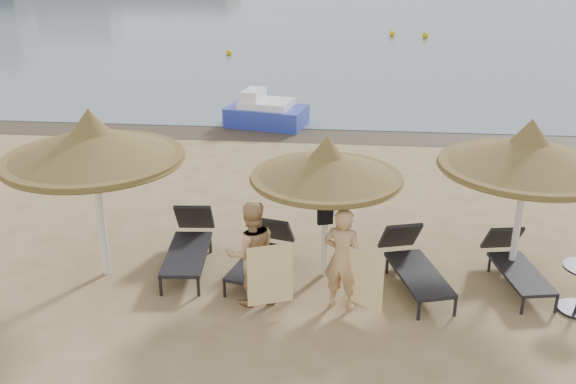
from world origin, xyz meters
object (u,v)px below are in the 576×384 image
lounger_near_left (263,253)px  person_left (251,245)px  lounger_far_left (189,243)px  person_right (343,251)px  lounger_near_right (413,263)px  palapa_left (92,145)px  pedal_boat (266,113)px  palapa_center (327,166)px  lounger_far_right (515,263)px  palapa_right (528,153)px

lounger_near_left → person_left: (-0.04, -1.01, 0.66)m
lounger_far_left → person_right: person_right is taller
person_left → person_right: size_ratio=1.02×
lounger_far_left → lounger_near_right: 4.04m
palapa_left → person_right: palapa_left is taller
pedal_boat → lounger_near_right: bearing=-56.1°
person_left → pedal_boat: (-1.13, 10.45, -0.62)m
palapa_center → lounger_far_right: (3.31, 0.04, -1.69)m
palapa_center → pedal_boat: palapa_center is taller
palapa_left → palapa_center: size_ratio=1.18×
lounger_near_left → person_left: bearing=-78.0°
palapa_right → palapa_left: bearing=-175.5°
palapa_right → lounger_near_left: (-4.42, -0.26, -1.94)m
person_left → lounger_far_right: bearing=173.3°
palapa_left → person_left: (2.75, -0.70, -1.39)m
palapa_center → pedal_boat: (-2.28, 9.42, -1.64)m
lounger_far_left → lounger_far_right: (5.80, -0.12, -0.05)m
palapa_left → pedal_boat: palapa_left is taller
pedal_boat → person_left: bearing=-71.6°
lounger_near_left → palapa_right: bearing=17.9°
palapa_right → lounger_near_right: (-1.77, -0.42, -1.91)m
lounger_far_left → person_right: bearing=-27.9°
palapa_right → lounger_near_right: 2.64m
lounger_far_left → lounger_near_left: size_ratio=1.09×
palapa_right → person_left: size_ratio=1.41×
lounger_far_right → person_right: size_ratio=0.96×
lounger_near_right → person_left: (-2.68, -0.85, 0.63)m
person_right → palapa_center: bearing=-54.7°
person_left → person_right: person_left is taller
person_right → pedal_boat: bearing=-58.0°
palapa_left → palapa_center: bearing=5.0°
palapa_right → person_right: (-2.99, -1.28, -1.30)m
palapa_center → lounger_near_left: 2.01m
lounger_far_left → lounger_near_right: size_ratio=1.01×
palapa_center → palapa_right: size_ratio=0.89×
palapa_left → lounger_far_left: (1.41, 0.50, -2.00)m
palapa_center → palapa_right: bearing=4.0°
palapa_center → palapa_right: 3.33m
person_left → person_right: bearing=159.3°
palapa_right → lounger_far_right: palapa_right is taller
palapa_center → lounger_far_left: 2.98m
lounger_near_left → lounger_far_right: size_ratio=1.02×
palapa_left → palapa_right: bearing=4.5°
lounger_near_left → palapa_center: bearing=16.0°
palapa_left → lounger_near_left: bearing=6.3°
person_right → palapa_right: bearing=-138.7°
lounger_near_right → person_left: person_left is taller
lounger_far_right → person_right: person_right is taller
lounger_far_left → lounger_near_right: lounger_far_left is taller
palapa_left → pedal_boat: 10.09m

